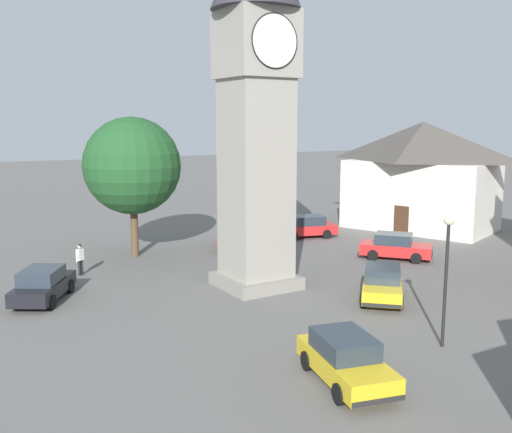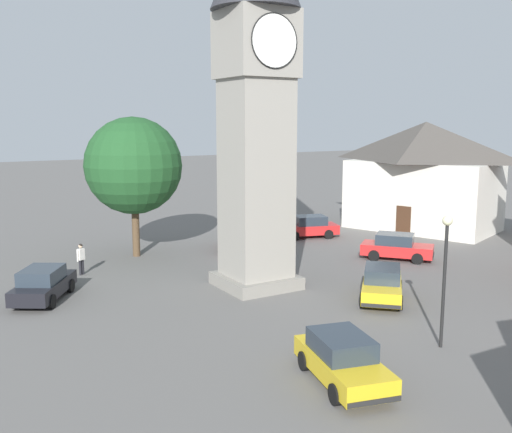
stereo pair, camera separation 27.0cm
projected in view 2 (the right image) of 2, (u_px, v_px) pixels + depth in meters
The scene contains 12 objects.
ground_plane at pixel (256, 286), 28.64m from camera, with size 200.00×200.00×0.00m, color #605E5B.
clock_tower at pixel (256, 62), 26.87m from camera, with size 4.23×4.23×18.55m.
car_blue_kerb at pixel (382, 284), 26.35m from camera, with size 4.07×4.15×1.53m.
car_silver_kerb at pixel (237, 236), 37.10m from camera, with size 3.88×4.29×1.53m.
car_red_corner at pixel (43, 284), 26.31m from camera, with size 3.61×4.40×1.53m.
car_white_side at pixel (309, 227), 40.50m from camera, with size 4.45×2.86×1.53m.
car_black_far at pixel (397, 247), 34.08m from camera, with size 3.92×4.26×1.53m.
car_green_alley at pixel (342, 359), 18.00m from camera, with size 2.63×4.41×1.53m.
pedestrian at pixel (81, 256), 30.61m from camera, with size 0.50×0.37×1.69m.
tree at pixel (134, 166), 34.14m from camera, with size 5.75×5.75×8.36m.
building_terrace_right at pixel (424, 175), 43.22m from camera, with size 10.01×12.35×8.03m.
lamp_post at pixel (445, 260), 20.43m from camera, with size 0.36×0.36×4.84m.
Camera 2 is at (-14.16, -23.79, 8.12)m, focal length 40.56 mm.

